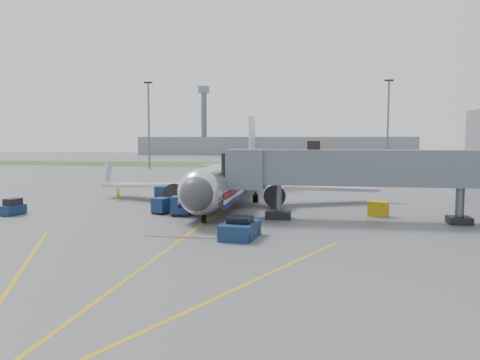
% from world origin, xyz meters
% --- Properties ---
extents(ground, '(400.00, 400.00, 0.00)m').
position_xyz_m(ground, '(0.00, 0.00, 0.00)').
color(ground, '#565659').
rests_on(ground, ground).
extents(grass_strip, '(300.00, 25.00, 0.01)m').
position_xyz_m(grass_strip, '(0.00, 90.00, 0.01)').
color(grass_strip, '#2D4C1E').
rests_on(grass_strip, ground).
extents(apron_markings, '(21.52, 50.00, 0.01)m').
position_xyz_m(apron_markings, '(0.00, -7.40, 0.00)').
color(apron_markings, gold).
rests_on(apron_markings, ground).
extents(airliner, '(32.10, 35.67, 10.25)m').
position_xyz_m(airliner, '(0.00, 15.25, 2.65)').
color(airliner, silver).
rests_on(airliner, ground).
extents(jet_bridge, '(25.30, 4.00, 6.90)m').
position_xyz_m(jet_bridge, '(12.86, 5.00, 4.47)').
color(jet_bridge, slate).
rests_on(jet_bridge, ground).
extents(light_mast_left, '(2.00, 0.44, 20.40)m').
position_xyz_m(light_mast_left, '(-30.00, 70.00, 10.78)').
color(light_mast_left, '#595B60').
rests_on(light_mast_left, ground).
extents(light_mast_right, '(2.00, 0.44, 20.40)m').
position_xyz_m(light_mast_right, '(25.00, 75.00, 10.78)').
color(light_mast_right, '#595B60').
rests_on(light_mast_right, ground).
extents(distant_terminal, '(120.00, 14.00, 8.00)m').
position_xyz_m(distant_terminal, '(-10.00, 170.00, 4.00)').
color(distant_terminal, slate).
rests_on(distant_terminal, ground).
extents(control_tower, '(4.00, 4.00, 30.00)m').
position_xyz_m(control_tower, '(-40.00, 165.00, 17.33)').
color(control_tower, '#595B60').
rests_on(control_tower, ground).
extents(pushback_tug, '(2.61, 3.86, 1.52)m').
position_xyz_m(pushback_tug, '(4.00, -3.50, 0.63)').
color(pushback_tug, '#0E1E3E').
rests_on(pushback_tug, ground).
extents(baggage_tug, '(1.54, 2.38, 1.54)m').
position_xyz_m(baggage_tug, '(-18.39, 3.05, 0.68)').
color(baggage_tug, '#0E1E3E').
rests_on(baggage_tug, ground).
extents(baggage_cart_a, '(1.77, 1.77, 1.50)m').
position_xyz_m(baggage_cart_a, '(-5.12, 5.95, 0.76)').
color(baggage_cart_a, '#0E1E3E').
rests_on(baggage_cart_a, ground).
extents(baggage_cart_b, '(2.28, 2.28, 1.88)m').
position_xyz_m(baggage_cart_b, '(-7.35, 12.83, 0.96)').
color(baggage_cart_b, '#0E1E3E').
rests_on(baggage_cart_b, ground).
extents(baggage_cart_c, '(1.81, 1.81, 1.76)m').
position_xyz_m(baggage_cart_c, '(-3.00, 5.29, 0.90)').
color(baggage_cart_c, '#0E1E3E').
rests_on(baggage_cart_c, ground).
extents(belt_loader, '(2.17, 5.07, 2.41)m').
position_xyz_m(belt_loader, '(-2.51, 7.21, 0.60)').
color(belt_loader, '#0E1E3E').
rests_on(belt_loader, ground).
extents(ground_power_cart, '(1.99, 1.66, 1.36)m').
position_xyz_m(ground_power_cart, '(14.85, 7.82, 0.67)').
color(ground_power_cart, '#D49D0C').
rests_on(ground_power_cart, ground).
extents(ramp_worker, '(0.64, 0.71, 1.62)m').
position_xyz_m(ramp_worker, '(-13.12, 14.35, 0.81)').
color(ramp_worker, '#C1E51A').
rests_on(ramp_worker, ground).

